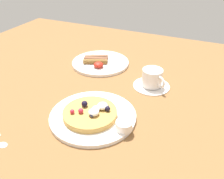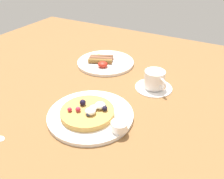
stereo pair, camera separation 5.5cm
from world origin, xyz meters
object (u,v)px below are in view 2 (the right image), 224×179
at_px(breakfast_plate, 106,62).
at_px(coffee_saucer, 154,87).
at_px(pancake_plate, 91,115).
at_px(syrup_ramekin, 119,126).
at_px(coffee_cup, 155,79).

height_order(breakfast_plate, coffee_saucer, breakfast_plate).
xyz_separation_m(breakfast_plate, coffee_saucer, (0.26, -0.09, -0.00)).
relative_size(pancake_plate, coffee_saucer, 1.95).
bearing_deg(syrup_ramekin, coffee_cup, 89.89).
height_order(syrup_ramekin, coffee_saucer, syrup_ramekin).
xyz_separation_m(syrup_ramekin, coffee_cup, (0.00, 0.28, 0.01)).
xyz_separation_m(pancake_plate, coffee_cup, (0.11, 0.25, 0.03)).
relative_size(syrup_ramekin, coffee_saucer, 0.35).
distance_m(pancake_plate, breakfast_plate, 0.38).
height_order(syrup_ramekin, breakfast_plate, syrup_ramekin).
height_order(pancake_plate, syrup_ramekin, syrup_ramekin).
relative_size(pancake_plate, breakfast_plate, 1.07).
distance_m(syrup_ramekin, breakfast_plate, 0.45).
distance_m(breakfast_plate, coffee_cup, 0.28).
bearing_deg(coffee_cup, pancake_plate, -113.91).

